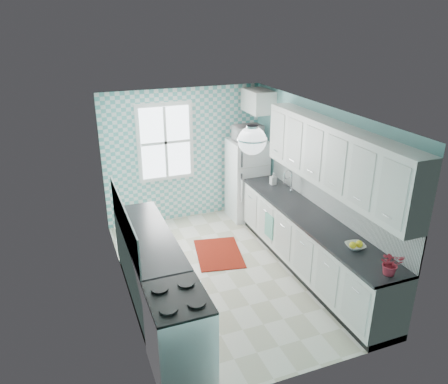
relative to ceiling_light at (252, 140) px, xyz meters
name	(u,v)px	position (x,y,z in m)	size (l,w,h in m)	color
floor	(227,273)	(0.00, 0.80, -2.33)	(3.00, 4.40, 0.02)	silver
ceiling	(227,111)	(0.00, 0.80, 0.19)	(3.00, 4.40, 0.02)	white
wall_back	(184,155)	(0.00, 3.01, -1.07)	(3.00, 0.02, 2.50)	#83C7C5
wall_front	(308,280)	(0.00, -1.41, -1.07)	(3.00, 0.02, 2.50)	#83C7C5
wall_left	(121,215)	(-1.51, 0.80, -1.07)	(0.02, 4.40, 2.50)	#83C7C5
wall_right	(317,185)	(1.51, 0.80, -1.07)	(0.02, 4.40, 2.50)	#83C7C5
accent_wall	(184,156)	(0.00, 2.99, -1.07)	(3.00, 0.01, 2.50)	#5DB3AF
window	(165,142)	(-0.35, 2.96, -0.77)	(1.04, 0.05, 1.44)	white
backsplash_right	(331,198)	(1.49, 0.40, -1.13)	(0.02, 3.60, 0.51)	white
backsplash_left	(124,221)	(-1.49, 0.73, -1.13)	(0.02, 2.15, 0.51)	white
upper_cabinets_right	(334,157)	(1.33, 0.20, -0.42)	(0.33, 3.20, 0.90)	silver
upper_cabinet_fridge	(257,101)	(1.30, 2.63, -0.07)	(0.40, 0.74, 0.40)	silver
ceiling_light	(252,140)	(0.00, 0.00, 0.00)	(0.34, 0.34, 0.35)	silver
base_cabinets_right	(310,245)	(1.20, 0.40, -1.87)	(0.60, 3.60, 0.90)	white
countertop_right	(311,218)	(1.19, 0.40, -1.40)	(0.63, 3.60, 0.04)	black
base_cabinets_left	(149,265)	(-1.20, 0.73, -1.87)	(0.60, 2.15, 0.90)	white
countertop_left	(148,235)	(-1.19, 0.73, -1.40)	(0.63, 2.15, 0.04)	black
fridge	(247,179)	(1.11, 2.57, -1.55)	(0.67, 0.67, 1.54)	white
stove	(179,333)	(-1.20, -0.83, -1.82)	(0.64, 0.79, 0.96)	white
sink	(283,194)	(1.20, 1.33, -1.39)	(0.43, 0.36, 0.53)	silver
rug	(219,253)	(0.09, 1.38, -2.32)	(0.72, 1.03, 0.02)	maroon
dish_towel	(269,226)	(0.89, 1.17, -1.84)	(0.02, 0.27, 0.41)	#6BBCB1
fruit_bowl	(355,246)	(1.20, -0.61, -1.35)	(0.24, 0.24, 0.06)	white
potted_plant	(391,263)	(1.20, -1.25, -1.24)	(0.26, 0.23, 0.29)	#A90F15
soap_bottle	(273,179)	(1.25, 1.77, -1.28)	(0.10, 0.10, 0.21)	#8AA3B0
microwave	(248,133)	(1.11, 2.57, -0.64)	(0.51, 0.35, 0.28)	white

